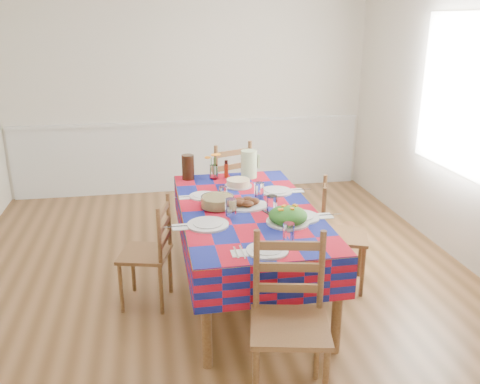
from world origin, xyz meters
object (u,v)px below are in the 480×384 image
Objects in this scene: meat_platter at (246,204)px; chair_left at (150,253)px; chair_far at (226,189)px; green_pitcher at (249,164)px; dining_table at (247,218)px; tea_pitcher at (188,167)px; chair_near at (289,322)px; chair_right at (338,235)px.

chair_left is at bearing -177.59° from meat_platter.
green_pitcher is at bearing 88.75° from chair_far.
dining_table is 5.33× the size of meat_platter.
chair_far is (0.02, 1.20, -0.17)m from dining_table.
tea_pitcher is at bearing 170.59° from chair_left.
chair_near is at bearing 47.85° from chair_left.
chair_near is at bearing -89.55° from dining_table.
tea_pitcher reaches higher than chair_right.
tea_pitcher reaches higher than chair_left.
green_pitcher is 0.58m from chair_far.
green_pitcher is 2.03m from chair_near.
tea_pitcher is 0.25× the size of chair_right.
chair_far is (-0.15, 0.41, -0.38)m from green_pitcher.
chair_right is (0.60, -0.77, -0.42)m from green_pitcher.
meat_platter is at bearing 67.44° from chair_far.
chair_left is (-0.77, -0.01, -0.24)m from dining_table.
meat_platter is 1.42× the size of green_pitcher.
meat_platter is 0.42× the size of chair_left.
chair_near is at bearing 168.29° from chair_right.
tea_pitcher is 2.10m from chair_near.
chair_right is at bearing 69.83° from chair_near.
dining_table is 7.56× the size of green_pitcher.
chair_left is (-0.78, 1.19, -0.07)m from chair_near.
chair_left reaches higher than dining_table.
chair_near is 1.10× the size of chair_right.
green_pitcher reaches higher than chair_right.
tea_pitcher is 0.66m from chair_far.
tea_pitcher is 0.26× the size of chair_left.
dining_table is at bearing -63.76° from meat_platter.
chair_right is at bearing -0.54° from meat_platter.
chair_near is at bearing -89.06° from meat_platter.
chair_left is 0.95× the size of chair_right.
chair_near is (0.01, -1.20, -0.17)m from dining_table.
green_pitcher is at bearing 78.01° from dining_table.
chair_far is 1.45m from chair_left.
meat_platter reaches higher than dining_table.
dining_table is at bearing -64.89° from tea_pitcher.
tea_pitcher is at bearing 74.93° from chair_right.
green_pitcher is at bearing 97.16° from chair_near.
chair_far is 1.17× the size of chair_left.
chair_left is (-0.76, -0.03, -0.35)m from meat_platter.
chair_far reaches higher than dining_table.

